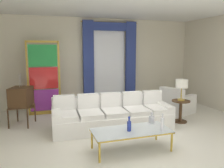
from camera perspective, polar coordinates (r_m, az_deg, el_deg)
name	(u,v)px	position (r m, az deg, el deg)	size (l,w,h in m)	color
ground_plane	(126,134)	(5.37, 3.52, -12.53)	(16.00, 16.00, 0.00)	silver
wall_rear	(95,62)	(7.95, -4.42, 5.49)	(8.00, 0.12, 3.00)	beige
ceiling_slab	(115,5)	(5.86, 0.81, 19.29)	(8.00, 7.60, 0.04)	white
curtained_window	(110,55)	(7.91, -0.51, 7.25)	(2.00, 0.17, 2.70)	white
couch_white_long	(112,116)	(5.70, 0.03, -8.00)	(2.95, 1.04, 0.86)	white
coffee_table	(131,131)	(4.47, 4.90, -11.84)	(1.51, 0.68, 0.41)	silver
bottle_blue_decanter	(129,125)	(4.36, 4.34, -10.35)	(0.08, 0.08, 0.29)	navy
bottle_crystal_tall	(152,119)	(4.88, 9.97, -8.73)	(0.12, 0.12, 0.24)	silver
bottle_amber_squat	(162,124)	(4.44, 12.58, -9.81)	(0.06, 0.06, 0.35)	silver
vintage_tv	(21,97)	(6.24, -22.01, -3.18)	(0.66, 0.71, 1.35)	#472D19
armchair_white	(176,103)	(7.29, 15.98, -4.76)	(1.04, 1.03, 0.80)	white
stained_glass_divider	(44,80)	(7.01, -16.84, 1.08)	(0.95, 0.05, 2.20)	gold
peacock_figurine	(60,108)	(6.89, -12.93, -6.01)	(0.44, 0.60, 0.50)	beige
round_side_table	(181,109)	(6.38, 16.94, -6.10)	(0.48, 0.48, 0.59)	#472D19
table_lamp_brass	(182,84)	(6.25, 17.21, -0.12)	(0.32, 0.32, 0.57)	#B29338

